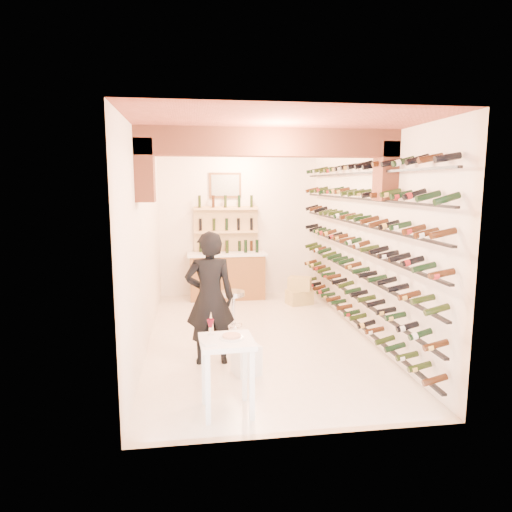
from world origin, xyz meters
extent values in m
plane|color=#F1E5D0|center=(0.00, 0.00, 0.00)|extent=(6.00, 6.00, 0.00)
cube|color=white|center=(0.00, 3.00, 1.60)|extent=(3.50, 0.02, 3.20)
cube|color=white|center=(0.00, -3.00, 1.60)|extent=(3.50, 0.02, 3.20)
cube|color=white|center=(-1.75, 0.00, 1.60)|extent=(0.02, 6.00, 3.20)
cube|color=white|center=(1.75, 0.00, 1.60)|extent=(0.02, 6.00, 3.20)
cube|color=#9A4736|center=(0.00, 0.00, 3.20)|extent=(3.50, 6.00, 0.02)
cube|color=brown|center=(0.00, -1.00, 3.02)|extent=(3.50, 0.35, 0.36)
cube|color=brown|center=(-1.63, -1.00, 2.65)|extent=(0.24, 0.35, 0.80)
cube|color=brown|center=(1.63, -1.00, 2.65)|extent=(0.24, 0.35, 0.80)
cube|color=black|center=(1.59, 0.00, 0.25)|extent=(0.06, 5.70, 0.03)
cube|color=black|center=(1.59, 0.00, 0.65)|extent=(0.06, 5.70, 0.03)
cube|color=black|center=(1.59, 0.00, 1.05)|extent=(0.06, 5.70, 0.03)
cube|color=black|center=(1.59, 0.00, 1.45)|extent=(0.06, 5.70, 0.03)
cube|color=black|center=(1.59, 0.00, 1.85)|extent=(0.06, 5.70, 0.03)
cube|color=black|center=(1.59, 0.00, 2.25)|extent=(0.06, 5.70, 0.03)
cube|color=black|center=(1.59, 0.00, 2.65)|extent=(0.06, 5.70, 0.03)
cube|color=brown|center=(-0.30, 2.65, 0.48)|extent=(1.60, 0.55, 0.96)
cube|color=white|center=(-0.30, 2.65, 0.98)|extent=(1.70, 0.62, 0.05)
cube|color=tan|center=(-0.30, 2.92, 1.00)|extent=(1.40, 0.10, 2.00)
cube|color=tan|center=(-0.30, 2.82, 0.45)|extent=(1.40, 0.28, 0.04)
cube|color=tan|center=(-0.30, 2.82, 0.95)|extent=(1.40, 0.28, 0.04)
cube|color=tan|center=(-0.30, 2.82, 1.45)|extent=(1.40, 0.28, 0.04)
cube|color=tan|center=(-0.30, 2.82, 1.95)|extent=(1.40, 0.28, 0.04)
cube|color=brown|center=(-0.30, 2.97, 2.45)|extent=(0.70, 0.04, 0.55)
cube|color=#99998C|center=(-0.30, 2.94, 2.45)|extent=(0.60, 0.01, 0.45)
cube|color=white|center=(-0.70, -2.40, 0.80)|extent=(0.60, 0.60, 0.06)
cube|color=white|center=(-0.92, -2.64, 0.39)|extent=(0.06, 0.06, 0.78)
cube|color=white|center=(-0.46, -2.62, 0.39)|extent=(0.06, 0.06, 0.78)
cube|color=white|center=(-0.95, -2.18, 0.39)|extent=(0.06, 0.06, 0.78)
cube|color=white|center=(-0.48, -2.15, 0.39)|extent=(0.06, 0.06, 0.78)
cylinder|color=white|center=(-0.65, -2.38, 0.84)|extent=(0.26, 0.26, 0.02)
cylinder|color=#BF7266|center=(-0.65, -2.38, 0.86)|extent=(0.20, 0.20, 0.02)
cube|color=white|center=(-0.90, -2.53, 0.84)|extent=(0.17, 0.17, 0.02)
cylinder|color=white|center=(-0.87, -2.23, 0.83)|extent=(0.08, 0.08, 0.00)
cylinder|color=white|center=(-0.87, -2.23, 0.89)|extent=(0.01, 0.01, 0.10)
cone|color=#4F0613|center=(-0.87, -2.23, 0.96)|extent=(0.08, 0.08, 0.09)
cube|color=white|center=(-0.37, -1.42, 0.20)|extent=(0.40, 0.40, 0.40)
imported|color=black|center=(-0.82, -0.96, 0.93)|extent=(0.68, 0.46, 1.86)
cylinder|color=silver|center=(-0.42, -0.01, 0.02)|extent=(0.41, 0.41, 0.03)
cylinder|color=silver|center=(-0.42, -0.01, 0.38)|extent=(0.08, 0.08, 0.71)
cylinder|color=silver|center=(-0.42, -0.01, 0.75)|extent=(0.39, 0.39, 0.07)
torus|color=silver|center=(-0.42, -0.01, 0.22)|extent=(0.31, 0.31, 0.02)
cube|color=tan|center=(1.15, 1.95, 0.15)|extent=(0.58, 0.47, 0.30)
cube|color=tan|center=(1.15, 1.95, 0.44)|extent=(0.55, 0.47, 0.27)
camera|label=1|loc=(-1.05, -7.12, 2.48)|focal=32.13mm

